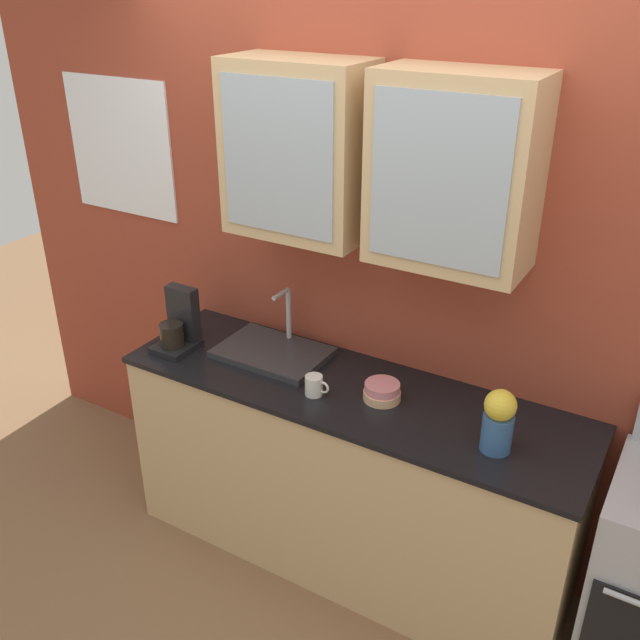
# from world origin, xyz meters

# --- Properties ---
(ground_plane) EXTENTS (10.00, 10.00, 0.00)m
(ground_plane) POSITION_xyz_m (0.00, 0.00, 0.00)
(ground_plane) COLOR brown
(back_wall_unit) EXTENTS (4.46, 0.42, 2.87)m
(back_wall_unit) POSITION_xyz_m (-0.01, 0.31, 1.51)
(back_wall_unit) COLOR #993D28
(back_wall_unit) RESTS_ON ground_plane
(counter) EXTENTS (2.05, 0.60, 0.93)m
(counter) POSITION_xyz_m (0.00, 0.00, 0.47)
(counter) COLOR tan
(counter) RESTS_ON ground_plane
(sink_faucet) EXTENTS (0.50, 0.34, 0.29)m
(sink_faucet) POSITION_xyz_m (-0.44, 0.08, 0.95)
(sink_faucet) COLOR #2D2D30
(sink_faucet) RESTS_ON counter
(bowl_stack) EXTENTS (0.16, 0.16, 0.07)m
(bowl_stack) POSITION_xyz_m (0.15, -0.00, 0.97)
(bowl_stack) COLOR #E0AD7F
(bowl_stack) RESTS_ON counter
(vase) EXTENTS (0.12, 0.12, 0.25)m
(vase) POSITION_xyz_m (0.66, -0.09, 1.06)
(vase) COLOR #33598C
(vase) RESTS_ON counter
(cup_near_sink) EXTENTS (0.11, 0.07, 0.09)m
(cup_near_sink) POSITION_xyz_m (-0.11, -0.11, 0.97)
(cup_near_sink) COLOR silver
(cup_near_sink) RESTS_ON counter
(coffee_maker) EXTENTS (0.17, 0.20, 0.29)m
(coffee_maker) POSITION_xyz_m (-0.86, -0.08, 1.04)
(coffee_maker) COLOR black
(coffee_maker) RESTS_ON counter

